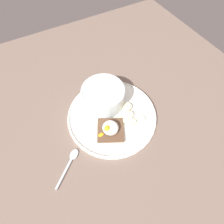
{
  "coord_description": "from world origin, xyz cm",
  "views": [
    {
      "loc": [
        26.97,
        -14.87,
        54.92
      ],
      "look_at": [
        0.0,
        0.0,
        5.0
      ],
      "focal_mm": 28.0,
      "sensor_mm": 36.0,
      "label": 1
    }
  ],
  "objects": [
    {
      "name": "spoon",
      "position": [
        8.2,
        -19.05,
        2.4
      ],
      "size": [
        9.27,
        10.65,
        0.8
      ],
      "color": "silver",
      "rests_on": "ground_plane"
    },
    {
      "name": "toast_slice",
      "position": [
        5.07,
        -3.35,
        3.6
      ],
      "size": [
        11.46,
        11.46,
        1.05
      ],
      "color": "brown",
      "rests_on": "plate"
    },
    {
      "name": "banana_slice_inner",
      "position": [
        3.33,
        2.42,
        3.52
      ],
      "size": [
        4.36,
        4.4,
        1.16
      ],
      "color": "beige",
      "rests_on": "plate"
    },
    {
      "name": "oatmeal_bowl",
      "position": [
        -6.18,
        -0.43,
        6.69
      ],
      "size": [
        14.69,
        14.69,
        7.27
      ],
      "color": "white",
      "rests_on": "plate"
    },
    {
      "name": "ground_plane",
      "position": [
        0.0,
        0.0,
        1.0
      ],
      "size": [
        120.0,
        120.0,
        2.0
      ],
      "primitive_type": "cube",
      "color": "#6E5B50",
      "rests_on": "ground"
    },
    {
      "name": "banana_slice_left",
      "position": [
        6.41,
        7.54,
        3.46
      ],
      "size": [
        3.89,
        3.9,
        0.99
      ],
      "color": "#EEEDC3",
      "rests_on": "plate"
    },
    {
      "name": "banana_slice_front",
      "position": [
        3.17,
        5.08,
        3.59
      ],
      "size": [
        3.63,
        3.64,
        1.24
      ],
      "color": "beige",
      "rests_on": "plate"
    },
    {
      "name": "poached_egg",
      "position": [
        5.08,
        -3.52,
        5.42
      ],
      "size": [
        5.22,
        7.12,
        3.09
      ],
      "color": "white",
      "rests_on": "toast_slice"
    },
    {
      "name": "banana_slice_right",
      "position": [
        5.93,
        4.12,
        3.69
      ],
      "size": [
        4.48,
        4.48,
        1.66
      ],
      "color": "#F3EFBF",
      "rests_on": "plate"
    },
    {
      "name": "banana_slice_back",
      "position": [
        0.09,
        5.94,
        3.72
      ],
      "size": [
        4.53,
        4.55,
        1.54
      ],
      "color": "beige",
      "rests_on": "plate"
    },
    {
      "name": "plate",
      "position": [
        0.0,
        0.0,
        2.8
      ],
      "size": [
        30.68,
        30.68,
        1.6
      ],
      "color": "white",
      "rests_on": "ground_plane"
    }
  ]
}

